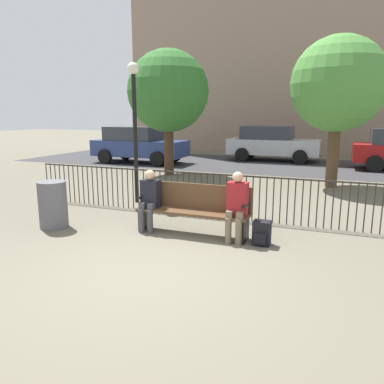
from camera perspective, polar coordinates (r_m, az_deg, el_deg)
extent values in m
plane|color=#605B4C|center=(5.41, -7.01, -11.90)|extent=(80.00, 80.00, 0.00)
cube|color=#4C331E|center=(6.77, 0.00, -3.11)|extent=(2.09, 0.45, 0.05)
cube|color=#4C331E|center=(6.89, 0.60, -0.63)|extent=(2.09, 0.05, 0.47)
cube|color=black|center=(7.24, -7.28, -4.07)|extent=(0.06, 0.38, 0.40)
cube|color=black|center=(6.55, 8.07, -5.79)|extent=(0.06, 0.38, 0.40)
cube|color=black|center=(7.13, -7.37, -0.59)|extent=(0.06, 0.38, 0.04)
cube|color=black|center=(6.43, 8.18, -1.97)|extent=(0.06, 0.38, 0.04)
cylinder|color=#3D3D42|center=(7.02, -7.72, -4.38)|extent=(0.11, 0.11, 0.45)
cylinder|color=#3D3D42|center=(6.93, -6.41, -4.55)|extent=(0.11, 0.11, 0.45)
cube|color=#3D3D42|center=(7.03, -7.38, -2.02)|extent=(0.11, 0.20, 0.12)
cube|color=#3D3D42|center=(6.95, -6.07, -2.15)|extent=(0.11, 0.20, 0.12)
cube|color=black|center=(7.05, -6.30, -0.22)|extent=(0.34, 0.22, 0.52)
sphere|color=tan|center=(6.97, -6.45, 2.60)|extent=(0.19, 0.19, 0.19)
cylinder|color=brown|center=(6.39, 5.54, -5.94)|extent=(0.11, 0.11, 0.45)
cylinder|color=brown|center=(6.35, 7.11, -6.10)|extent=(0.11, 0.11, 0.45)
cube|color=brown|center=(6.41, 5.84, -3.33)|extent=(0.11, 0.20, 0.12)
cube|color=brown|center=(6.37, 7.40, -3.48)|extent=(0.11, 0.20, 0.12)
cube|color=maroon|center=(6.44, 6.95, -1.06)|extent=(0.34, 0.22, 0.58)
sphere|color=tan|center=(6.35, 6.99, 2.28)|extent=(0.18, 0.18, 0.18)
cube|color=black|center=(6.43, 10.58, -6.14)|extent=(0.29, 0.23, 0.42)
cube|color=black|center=(6.32, 10.32, -7.04)|extent=(0.20, 0.04, 0.19)
cylinder|color=#2D2823|center=(10.25, -21.21, 1.48)|extent=(0.02, 0.02, 0.95)
cylinder|color=#2D2823|center=(10.16, -20.63, 1.43)|extent=(0.02, 0.02, 0.95)
cylinder|color=#2D2823|center=(10.06, -20.04, 1.39)|extent=(0.02, 0.02, 0.95)
cylinder|color=#2D2823|center=(9.97, -19.43, 1.34)|extent=(0.02, 0.02, 0.95)
cylinder|color=#2D2823|center=(9.88, -18.82, 1.29)|extent=(0.02, 0.02, 0.95)
cylinder|color=#2D2823|center=(9.79, -18.19, 1.24)|extent=(0.02, 0.02, 0.95)
cylinder|color=#2D2823|center=(9.70, -17.56, 1.19)|extent=(0.02, 0.02, 0.95)
cylinder|color=#2D2823|center=(9.62, -16.91, 1.14)|extent=(0.02, 0.02, 0.95)
cylinder|color=#2D2823|center=(9.53, -16.25, 1.09)|extent=(0.02, 0.02, 0.95)
cylinder|color=#2D2823|center=(9.45, -15.57, 1.03)|extent=(0.02, 0.02, 0.95)
cylinder|color=#2D2823|center=(9.36, -14.89, 0.98)|extent=(0.02, 0.02, 0.95)
cylinder|color=#2D2823|center=(9.28, -14.19, 0.92)|extent=(0.02, 0.02, 0.95)
cylinder|color=#2D2823|center=(9.20, -13.48, 0.86)|extent=(0.02, 0.02, 0.95)
cylinder|color=#2D2823|center=(9.12, -12.76, 0.80)|extent=(0.02, 0.02, 0.95)
cylinder|color=#2D2823|center=(9.05, -12.03, 0.75)|extent=(0.02, 0.02, 0.95)
cylinder|color=#2D2823|center=(8.97, -11.28, 0.68)|extent=(0.02, 0.02, 0.95)
cylinder|color=#2D2823|center=(8.90, -10.53, 0.62)|extent=(0.02, 0.02, 0.95)
cylinder|color=#2D2823|center=(8.82, -9.75, 0.56)|extent=(0.02, 0.02, 0.95)
cylinder|color=#2D2823|center=(8.75, -8.97, 0.50)|extent=(0.02, 0.02, 0.95)
cylinder|color=#2D2823|center=(8.68, -8.17, 0.43)|extent=(0.02, 0.02, 0.95)
cylinder|color=#2D2823|center=(8.61, -7.36, 0.36)|extent=(0.02, 0.02, 0.95)
cylinder|color=#2D2823|center=(8.55, -6.54, 0.30)|extent=(0.02, 0.02, 0.95)
cylinder|color=#2D2823|center=(8.48, -5.71, 0.23)|extent=(0.02, 0.02, 0.95)
cylinder|color=#2D2823|center=(8.42, -4.86, 0.16)|extent=(0.02, 0.02, 0.95)
cylinder|color=#2D2823|center=(8.36, -4.00, 0.09)|extent=(0.02, 0.02, 0.95)
cylinder|color=#2D2823|center=(8.30, -3.13, 0.01)|extent=(0.02, 0.02, 0.95)
cylinder|color=#2D2823|center=(8.25, -2.25, -0.06)|extent=(0.02, 0.02, 0.95)
cylinder|color=#2D2823|center=(8.19, -1.35, -0.13)|extent=(0.02, 0.02, 0.95)
cylinder|color=#2D2823|center=(8.14, -0.44, -0.21)|extent=(0.02, 0.02, 0.95)
cylinder|color=#2D2823|center=(8.09, 0.48, -0.28)|extent=(0.02, 0.02, 0.95)
cylinder|color=#2D2823|center=(8.04, 1.41, -0.36)|extent=(0.02, 0.02, 0.95)
cylinder|color=#2D2823|center=(7.99, 2.35, -0.44)|extent=(0.02, 0.02, 0.95)
cylinder|color=#2D2823|center=(7.95, 3.30, -0.51)|extent=(0.02, 0.02, 0.95)
cylinder|color=#2D2823|center=(7.91, 4.26, -0.59)|extent=(0.02, 0.02, 0.95)
cylinder|color=#2D2823|center=(7.87, 5.24, -0.67)|extent=(0.02, 0.02, 0.95)
cylinder|color=#2D2823|center=(7.83, 6.22, -0.75)|extent=(0.02, 0.02, 0.95)
cylinder|color=#2D2823|center=(7.80, 7.21, -0.83)|extent=(0.02, 0.02, 0.95)
cylinder|color=#2D2823|center=(7.77, 8.21, -0.91)|extent=(0.02, 0.02, 0.95)
cylinder|color=#2D2823|center=(7.74, 9.22, -1.00)|extent=(0.02, 0.02, 0.95)
cylinder|color=#2D2823|center=(7.71, 10.23, -1.08)|extent=(0.02, 0.02, 0.95)
cylinder|color=#2D2823|center=(7.68, 11.26, -1.16)|extent=(0.02, 0.02, 0.95)
cylinder|color=#2D2823|center=(7.66, 12.28, -1.24)|extent=(0.02, 0.02, 0.95)
cylinder|color=#2D2823|center=(7.64, 13.32, -1.32)|extent=(0.02, 0.02, 0.95)
cylinder|color=#2D2823|center=(7.62, 14.36, -1.41)|extent=(0.02, 0.02, 0.95)
cylinder|color=#2D2823|center=(7.61, 15.40, -1.49)|extent=(0.02, 0.02, 0.95)
cylinder|color=#2D2823|center=(7.60, 16.45, -1.57)|extent=(0.02, 0.02, 0.95)
cylinder|color=#2D2823|center=(7.59, 17.50, -1.65)|extent=(0.02, 0.02, 0.95)
cylinder|color=#2D2823|center=(7.58, 18.56, -1.73)|extent=(0.02, 0.02, 0.95)
cylinder|color=#2D2823|center=(7.57, 19.61, -1.81)|extent=(0.02, 0.02, 0.95)
cylinder|color=#2D2823|center=(7.57, 20.67, -1.89)|extent=(0.02, 0.02, 0.95)
cylinder|color=#2D2823|center=(7.57, 21.73, -1.97)|extent=(0.02, 0.02, 0.95)
cylinder|color=#2D2823|center=(7.57, 22.78, -2.05)|extent=(0.02, 0.02, 0.95)
cylinder|color=#2D2823|center=(7.58, 23.84, -2.13)|extent=(0.02, 0.02, 0.95)
cylinder|color=#2D2823|center=(7.59, 24.89, -2.21)|extent=(0.02, 0.02, 0.95)
cylinder|color=#2D2823|center=(7.60, 25.94, -2.28)|extent=(0.02, 0.02, 0.95)
cylinder|color=#2D2823|center=(7.61, 26.99, -2.36)|extent=(0.02, 0.02, 0.95)
cube|color=#2D2823|center=(7.86, 3.48, 2.72)|extent=(9.00, 0.03, 0.03)
cylinder|color=#4C3823|center=(11.99, 20.73, 6.06)|extent=(0.34, 0.34, 2.26)
sphere|color=#478438|center=(11.98, 21.40, 15.05)|extent=(2.74, 2.74, 2.74)
cylinder|color=#422D1E|center=(13.60, -3.56, 7.20)|extent=(0.35, 0.35, 2.18)
sphere|color=#2D6628|center=(13.58, -3.66, 15.10)|extent=(2.85, 2.85, 2.85)
cylinder|color=black|center=(9.29, -8.63, 7.95)|extent=(0.10, 0.10, 3.13)
sphere|color=silver|center=(9.33, -8.96, 18.11)|extent=(0.28, 0.28, 0.28)
cube|color=#333335|center=(16.65, 13.13, 4.00)|extent=(24.00, 6.00, 0.01)
cylinder|color=black|center=(15.80, 26.10, 3.86)|extent=(0.64, 0.20, 0.64)
cylinder|color=black|center=(17.52, 25.70, 4.56)|extent=(0.64, 0.20, 0.64)
cube|color=#B7B7BC|center=(18.14, 12.34, 6.77)|extent=(4.20, 1.70, 0.70)
cube|color=#2D333D|center=(18.15, 11.44, 8.87)|extent=(2.31, 1.56, 0.60)
cylinder|color=black|center=(17.15, 16.11, 5.13)|extent=(0.64, 0.20, 0.64)
cylinder|color=black|center=(18.87, 16.65, 5.67)|extent=(0.64, 0.20, 0.64)
cylinder|color=black|center=(17.59, 7.61, 5.64)|extent=(0.64, 0.20, 0.64)
cylinder|color=black|center=(19.27, 8.88, 6.13)|extent=(0.64, 0.20, 0.64)
cube|color=navy|center=(17.14, -7.92, 6.65)|extent=(4.20, 1.70, 0.70)
cube|color=#2D333D|center=(17.25, -8.90, 8.82)|extent=(2.31, 1.56, 0.60)
cylinder|color=black|center=(15.80, -5.30, 5.01)|extent=(0.64, 0.20, 0.64)
cylinder|color=black|center=(17.36, -2.70, 5.65)|extent=(0.64, 0.20, 0.64)
cylinder|color=black|center=(17.13, -13.13, 5.28)|extent=(0.64, 0.20, 0.64)
cylinder|color=black|center=(18.58, -10.08, 5.89)|extent=(0.64, 0.20, 0.64)
cylinder|color=#56565B|center=(7.70, -20.43, -1.82)|extent=(0.54, 0.54, 0.91)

